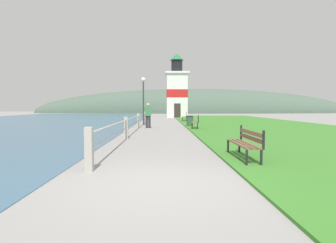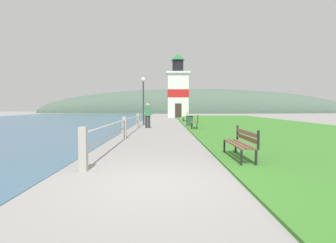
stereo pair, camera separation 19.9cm
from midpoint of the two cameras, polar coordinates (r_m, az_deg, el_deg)
ground_plane at (r=5.40m, az=-2.93°, el=-13.26°), size 160.00×160.00×0.00m
grass_verge at (r=21.98m, az=19.09°, el=-0.87°), size 12.00×46.16×0.06m
seawall_railing at (r=18.87m, az=-6.78°, el=0.44°), size 0.18×25.34×1.05m
park_bench_near at (r=7.84m, az=15.89°, el=-4.17°), size 0.47×1.93×0.94m
park_bench_midway at (r=18.14m, az=5.83°, el=0.06°), size 0.67×1.66×0.94m
park_bench_far at (r=27.79m, az=3.56°, el=1.17°), size 0.65×1.97×0.94m
lighthouse at (r=37.78m, az=1.78°, el=6.65°), size 3.32×3.32×9.10m
person_strolling at (r=18.98m, az=-4.66°, el=1.52°), size 0.45×0.25×1.79m
trash_bin at (r=20.18m, az=4.48°, el=0.06°), size 0.54×0.54×0.84m
lamp_post at (r=21.88m, az=-5.65°, el=6.37°), size 0.36×0.36×3.96m
distant_hillside at (r=66.43m, az=5.59°, el=1.89°), size 80.00×16.00×12.00m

